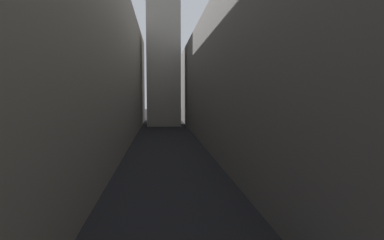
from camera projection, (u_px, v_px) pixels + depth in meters
The scene contains 3 objects.
ground_plane at pixel (167, 152), 43.57m from camera, with size 264.00×264.00×0.00m, color black.
building_block_left at pixel (85, 66), 43.61m from camera, with size 10.76×108.00×23.06m, color gray.
building_block_right at pixel (260, 79), 46.06m from camera, with size 15.29×108.00×19.88m, color slate.
Camera 1 is at (-0.92, 4.78, 7.71)m, focal length 30.52 mm.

